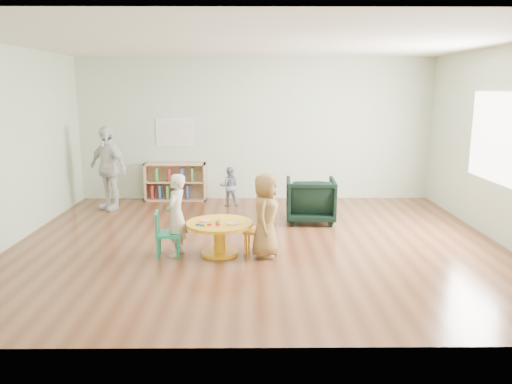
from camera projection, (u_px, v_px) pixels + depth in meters
room at (258, 111)px, 6.86m from camera, size 7.10×7.00×2.80m
activity_table at (219, 232)px, 6.68m from camera, size 0.89×0.89×0.49m
kid_chair_left at (165, 232)px, 6.61m from camera, size 0.36×0.36×0.61m
kid_chair_right at (260, 229)px, 6.77m from camera, size 0.37×0.37×0.59m
bookshelf at (175, 182)px, 9.96m from camera, size 1.20×0.30×0.75m
alphabet_poster at (175, 132)px, 9.88m from camera, size 0.74×0.01×0.54m
armchair at (310, 200)px, 8.33m from camera, size 0.84×0.86×0.74m
child_left at (176, 215)px, 6.61m from camera, size 0.34×0.45×1.10m
child_right at (265, 215)px, 6.55m from camera, size 0.48×0.62×1.12m
toddler at (229, 186)px, 9.46m from camera, size 0.37×0.29×0.75m
adult_caretaker at (108, 168)px, 9.13m from camera, size 0.96×0.81×1.54m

